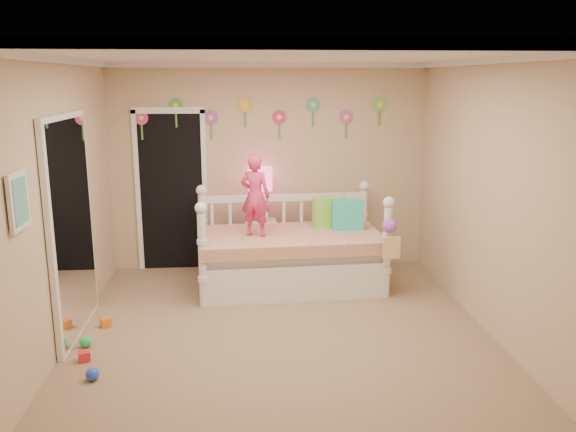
{
  "coord_description": "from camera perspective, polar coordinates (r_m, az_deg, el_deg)",
  "views": [
    {
      "loc": [
        -0.37,
        -5.18,
        2.4
      ],
      "look_at": [
        0.1,
        0.6,
        1.05
      ],
      "focal_mm": 36.64,
      "sensor_mm": 36.0,
      "label": 1
    }
  ],
  "objects": [
    {
      "name": "floor",
      "position": [
        5.72,
        -0.52,
        -11.7
      ],
      "size": [
        4.0,
        4.5,
        0.01
      ],
      "primitive_type": "cube",
      "color": "#7F684C",
      "rests_on": "ground"
    },
    {
      "name": "ceiling",
      "position": [
        5.19,
        -0.59,
        15.31
      ],
      "size": [
        4.0,
        4.5,
        0.01
      ],
      "primitive_type": "cube",
      "color": "white",
      "rests_on": "floor"
    },
    {
      "name": "right_wall",
      "position": [
        5.8,
        19.57,
        1.41
      ],
      "size": [
        0.01,
        4.5,
        2.6
      ],
      "primitive_type": "cube",
      "color": "tan",
      "rests_on": "floor"
    },
    {
      "name": "left_wall",
      "position": [
        5.54,
        -21.66,
        0.71
      ],
      "size": [
        0.01,
        4.5,
        2.6
      ],
      "primitive_type": "cube",
      "color": "tan",
      "rests_on": "floor"
    },
    {
      "name": "mirror_closet",
      "position": [
        5.86,
        -20.25,
        -1.03
      ],
      "size": [
        0.07,
        1.3,
        2.1
      ],
      "primitive_type": "cube",
      "color": "white",
      "rests_on": "left_wall"
    },
    {
      "name": "nightstand",
      "position": [
        7.54,
        -2.65,
        -2.85
      ],
      "size": [
        0.4,
        0.31,
        0.66
      ],
      "primitive_type": "cube",
      "rotation": [
        0.0,
        0.0,
        -0.01
      ],
      "color": "white",
      "rests_on": "floor"
    },
    {
      "name": "hanging_bag",
      "position": [
        6.43,
        9.82,
        -2.3
      ],
      "size": [
        0.2,
        0.16,
        0.36
      ],
      "primitive_type": null,
      "color": "beige",
      "rests_on": "daybed"
    },
    {
      "name": "child",
      "position": [
        6.65,
        -3.2,
        1.96
      ],
      "size": [
        0.4,
        0.33,
        0.93
      ],
      "primitive_type": "imported",
      "rotation": [
        0.0,
        0.0,
        2.79
      ],
      "color": "#E53469",
      "rests_on": "daybed"
    },
    {
      "name": "toy_scatter",
      "position": [
        5.62,
        -18.41,
        -12.26
      ],
      "size": [
        1.02,
        1.42,
        0.11
      ],
      "primitive_type": null,
      "rotation": [
        0.0,
        0.0,
        -0.18
      ],
      "color": "#996666",
      "rests_on": "floor"
    },
    {
      "name": "table_lamp",
      "position": [
        7.37,
        -2.71,
        2.97
      ],
      "size": [
        0.31,
        0.31,
        0.68
      ],
      "color": "#EF1F84",
      "rests_on": "nightstand"
    },
    {
      "name": "wall_picture",
      "position": [
        4.65,
        -24.71,
        1.35
      ],
      "size": [
        0.05,
        0.34,
        0.42
      ],
      "primitive_type": "cube",
      "color": "white",
      "rests_on": "left_wall"
    },
    {
      "name": "crown_molding",
      "position": [
        5.19,
        -0.58,
        14.98
      ],
      "size": [
        4.0,
        4.5,
        0.06
      ],
      "primitive_type": null,
      "color": "white",
      "rests_on": "ceiling"
    },
    {
      "name": "daybed",
      "position": [
        6.88,
        0.2,
        -2.2
      ],
      "size": [
        2.22,
        1.28,
        1.17
      ],
      "primitive_type": null,
      "rotation": [
        0.0,
        0.0,
        0.06
      ],
      "color": "white",
      "rests_on": "floor"
    },
    {
      "name": "back_wall",
      "position": [
        7.52,
        -1.78,
        4.7
      ],
      "size": [
        4.0,
        0.01,
        2.6
      ],
      "primitive_type": "cube",
      "color": "tan",
      "rests_on": "floor"
    },
    {
      "name": "closet_doorway",
      "position": [
        7.59,
        -11.24,
        2.5
      ],
      "size": [
        0.9,
        0.04,
        2.07
      ],
      "primitive_type": "cube",
      "color": "black",
      "rests_on": "back_wall"
    },
    {
      "name": "flower_decals",
      "position": [
        7.44,
        -2.52,
        9.56
      ],
      "size": [
        3.4,
        0.02,
        0.5
      ],
      "primitive_type": null,
      "color": "#B2668C",
      "rests_on": "back_wall"
    },
    {
      "name": "pillow_turquoise",
      "position": [
        7.0,
        5.82,
        0.11
      ],
      "size": [
        0.37,
        0.15,
        0.37
      ],
      "primitive_type": "cube",
      "rotation": [
        0.0,
        0.0,
        -0.07
      ],
      "color": "#22AD8B",
      "rests_on": "daybed"
    },
    {
      "name": "pillow_lime",
      "position": [
        7.12,
        4.0,
        0.38
      ],
      "size": [
        0.41,
        0.22,
        0.37
      ],
      "primitive_type": "cube",
      "rotation": [
        0.0,
        0.0,
        0.21
      ],
      "color": "#84DF44",
      "rests_on": "daybed"
    }
  ]
}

